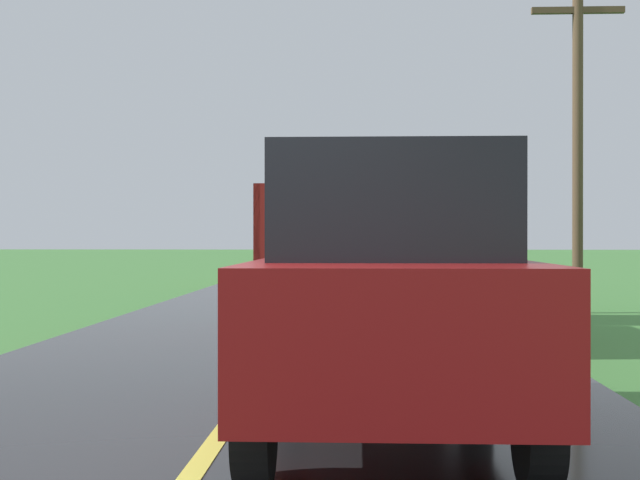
{
  "coord_description": "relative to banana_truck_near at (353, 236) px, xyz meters",
  "views": [
    {
      "loc": [
        0.96,
        -4.82,
        1.44
      ],
      "look_at": [
        0.35,
        8.76,
        1.4
      ],
      "focal_mm": 49.32,
      "sensor_mm": 36.0,
      "label": 1
    }
  ],
  "objects": [
    {
      "name": "banana_truck_near",
      "position": [
        0.0,
        0.0,
        0.0
      ],
      "size": [
        2.38,
        5.82,
        2.8
      ],
      "color": "#2D2D30",
      "rests_on": "road_surface"
    },
    {
      "name": "banana_truck_far",
      "position": [
        -0.37,
        11.62,
        0.01
      ],
      "size": [
        2.38,
        5.81,
        2.8
      ],
      "color": "#2D2D30",
      "rests_on": "road_surface"
    },
    {
      "name": "utility_pole_roadside",
      "position": [
        4.27,
        2.9,
        1.87
      ],
      "size": [
        1.75,
        0.2,
        6.17
      ],
      "color": "brown",
      "rests_on": "ground"
    },
    {
      "name": "following_car",
      "position": [
        0.31,
        -8.01,
        -0.39
      ],
      "size": [
        1.74,
        4.1,
        1.92
      ],
      "color": "maroon",
      "rests_on": "road_surface"
    }
  ]
}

